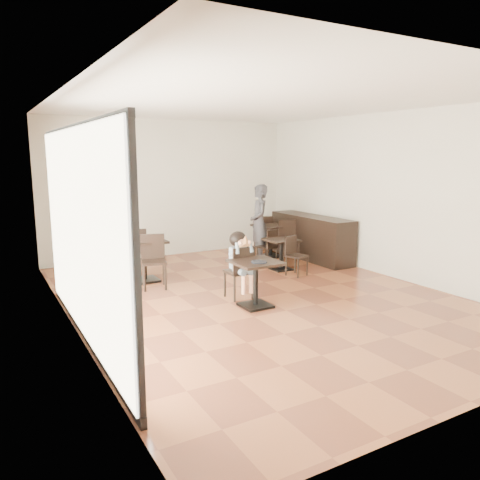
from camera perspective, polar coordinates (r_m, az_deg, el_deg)
floor at (r=7.98m, az=2.42°, el=-7.01°), size 6.00×8.00×0.01m
ceiling at (r=7.67m, az=2.61°, el=16.47°), size 6.00×8.00×0.01m
wall_back at (r=11.24m, az=-8.45°, el=6.24°), size 6.00×0.01×3.20m
wall_left at (r=6.59m, az=-20.22°, el=2.91°), size 0.01×8.00×3.20m
wall_right at (r=9.59m, az=17.94°, el=5.17°), size 0.01×8.00×3.20m
storefront_window at (r=6.13m, az=-19.04°, el=0.58°), size 0.04×4.50×2.60m
child_table at (r=7.41m, az=1.92°, el=-5.39°), size 0.70×0.70×0.74m
child_chair at (r=7.85m, az=-0.18°, el=-3.92°), size 0.40×0.40×0.89m
child at (r=7.82m, az=-0.18°, el=-3.10°), size 0.40×0.56×1.13m
plate at (r=7.23m, az=2.35°, el=-2.68°), size 0.25×0.25×0.02m
pizza_slice at (r=7.57m, az=0.52°, el=-0.35°), size 0.26×0.20×0.06m
adult_patron at (r=10.45m, az=2.35°, el=2.03°), size 0.61×0.74×1.74m
cafe_table_mid at (r=9.82m, az=5.03°, el=-1.77°), size 0.77×0.77×0.65m
cafe_table_left at (r=9.07m, az=-11.59°, el=-2.49°), size 0.93×0.93×0.80m
cafe_table_back at (r=11.06m, az=3.78°, el=-0.11°), size 0.92×0.92×0.76m
chair_mid_a at (r=10.26m, az=3.29°, el=-0.85°), size 0.44×0.44×0.79m
chair_mid_b at (r=9.37m, az=6.94°, el=-1.98°), size 0.44×0.44×0.79m
chair_left_a at (r=9.56m, az=-12.63°, el=-1.37°), size 0.53×0.53×0.96m
chair_left_b at (r=8.54m, az=-10.46°, el=-2.68°), size 0.53×0.53×0.96m
chair_back_a at (r=11.57m, az=2.84°, el=0.76°), size 0.53×0.53×0.91m
chair_back_b at (r=10.67m, az=6.01°, el=-0.10°), size 0.53×0.53×0.91m
service_counter at (r=10.95m, az=8.67°, el=0.33°), size 0.60×2.40×1.00m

